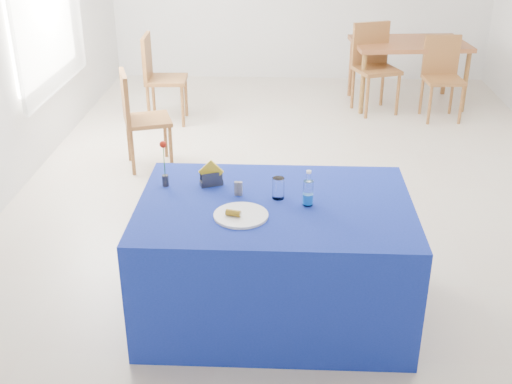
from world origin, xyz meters
TOP-DOWN VIEW (x-y plane):
  - floor at (0.00, 0.00)m, footprint 7.00×7.00m
  - plate at (-0.43, -2.05)m, footprint 0.31×0.31m
  - drinking_glass at (-0.22, -1.81)m, footprint 0.07×0.07m
  - salt_shaker at (-0.47, -1.78)m, footprint 0.03×0.03m
  - pepper_shaker at (-0.45, -1.78)m, footprint 0.03×0.03m
  - blue_table at (-0.24, -1.86)m, footprint 1.60×1.10m
  - water_bottle at (-0.05, -1.89)m, footprint 0.06×0.06m
  - napkin_holder at (-0.64, -1.65)m, footprint 0.15×0.10m
  - rose_vase at (-0.91, -1.67)m, footprint 0.04×0.04m
  - oak_table at (1.26, 2.42)m, footprint 1.39×0.97m
  - chair_bg_left at (0.83, 2.17)m, footprint 0.57×0.57m
  - chair_bg_right at (1.57, 1.94)m, footprint 0.44×0.44m
  - chair_win_a at (-1.54, 0.35)m, footprint 0.52×0.52m
  - chair_win_b at (-1.58, 1.63)m, footprint 0.45×0.45m
  - banana_pieces at (-0.47, -2.07)m, footprint 0.09×0.06m

SIDE VIEW (x-z plane):
  - floor at x=0.00m, z-range 0.00..0.00m
  - blue_table at x=-0.24m, z-range 0.00..0.76m
  - chair_bg_right at x=1.57m, z-range 0.07..0.98m
  - chair_win_a at x=-1.54m, z-range 0.07..0.99m
  - chair_win_b at x=-1.58m, z-range 0.08..1.05m
  - chair_bg_left at x=0.83m, z-range 0.08..1.08m
  - oak_table at x=1.26m, z-range 0.30..1.06m
  - plate at x=-0.43m, z-range 0.76..0.77m
  - banana_pieces at x=-0.47m, z-range 0.77..0.81m
  - salt_shaker at x=-0.47m, z-range 0.76..0.84m
  - pepper_shaker at x=-0.45m, z-range 0.76..0.84m
  - napkin_holder at x=-0.64m, z-range 0.73..0.89m
  - drinking_glass at x=-0.22m, z-range 0.76..0.89m
  - water_bottle at x=-0.05m, z-range 0.72..0.94m
  - rose_vase at x=-0.91m, z-range 0.75..1.04m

